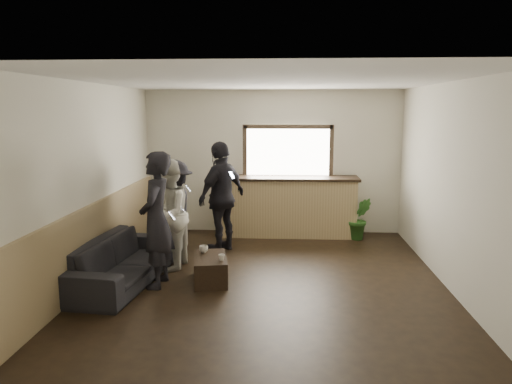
# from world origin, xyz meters

# --- Properties ---
(ground) EXTENTS (5.00, 6.00, 0.01)m
(ground) POSITION_xyz_m (0.00, 0.00, 0.00)
(ground) COLOR black
(room_shell) EXTENTS (5.01, 6.01, 2.80)m
(room_shell) POSITION_xyz_m (-0.74, 0.00, 1.47)
(room_shell) COLOR silver
(room_shell) RESTS_ON ground
(bar_counter) EXTENTS (2.70, 0.68, 2.13)m
(bar_counter) POSITION_xyz_m (0.30, 2.70, 0.64)
(bar_counter) COLOR #A38758
(bar_counter) RESTS_ON ground
(sofa) EXTENTS (1.09, 2.28, 0.64)m
(sofa) POSITION_xyz_m (-2.02, -0.18, 0.32)
(sofa) COLOR black
(sofa) RESTS_ON ground
(coffee_table) EXTENTS (0.60, 0.89, 0.36)m
(coffee_table) POSITION_xyz_m (-0.79, -0.03, 0.18)
(coffee_table) COLOR black
(coffee_table) RESTS_ON ground
(cup_a) EXTENTS (0.15, 0.15, 0.10)m
(cup_a) POSITION_xyz_m (-0.92, 0.16, 0.42)
(cup_a) COLOR silver
(cup_a) RESTS_ON coffee_table
(cup_b) EXTENTS (0.13, 0.13, 0.08)m
(cup_b) POSITION_xyz_m (-0.60, -0.19, 0.41)
(cup_b) COLOR silver
(cup_b) RESTS_ON coffee_table
(potted_plant) EXTENTS (0.48, 0.41, 0.80)m
(potted_plant) POSITION_xyz_m (1.65, 2.45, 0.40)
(potted_plant) COLOR #2D6623
(potted_plant) RESTS_ON ground
(person_a) EXTENTS (0.49, 0.68, 1.87)m
(person_a) POSITION_xyz_m (-1.49, -0.24, 0.94)
(person_a) COLOR black
(person_a) RESTS_ON ground
(person_b) EXTENTS (0.71, 0.87, 1.69)m
(person_b) POSITION_xyz_m (-1.51, 0.50, 0.84)
(person_b) COLOR beige
(person_b) RESTS_ON ground
(person_c) EXTENTS (0.67, 1.08, 1.60)m
(person_c) POSITION_xyz_m (-1.57, 1.28, 0.80)
(person_c) COLOR black
(person_c) RESTS_ON ground
(person_d) EXTENTS (0.98, 1.19, 1.89)m
(person_d) POSITION_xyz_m (-0.82, 1.55, 0.95)
(person_d) COLOR black
(person_d) RESTS_ON ground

